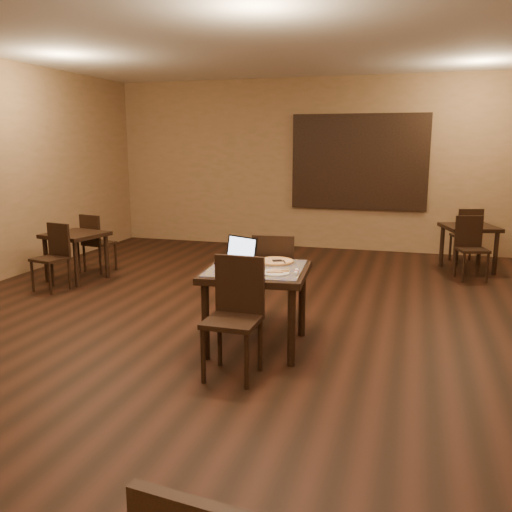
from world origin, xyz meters
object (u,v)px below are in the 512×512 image
(pizza_pan, at_px, (276,263))
(other_table_b_chair_near, at_px, (54,253))
(chair_main_near, at_px, (236,309))
(chair_main_far, at_px, (274,275))
(other_table_a, at_px, (469,233))
(other_table_a_chair_near, at_px, (470,244))
(other_table_b_chair_far, at_px, (95,240))
(other_table_b, at_px, (76,241))
(other_table_a_chair_far, at_px, (467,232))
(tiled_table, at_px, (257,279))
(laptop, at_px, (239,257))

(pizza_pan, xyz_separation_m, other_table_b_chair_near, (-3.21, 0.99, -0.28))
(pizza_pan, bearing_deg, chair_main_near, -97.89)
(chair_main_far, distance_m, other_table_a, 3.89)
(other_table_b_chair_near, bearing_deg, other_table_a, 38.47)
(other_table_a_chair_near, distance_m, other_table_b_chair_far, 5.38)
(chair_main_near, relative_size, other_table_a_chair_near, 1.11)
(chair_main_far, xyz_separation_m, other_table_b_chair_near, (-3.10, 0.61, -0.07))
(pizza_pan, height_order, other_table_a_chair_near, other_table_a_chair_near)
(other_table_b_chair_far, bearing_deg, other_table_a, -151.01)
(other_table_a, bearing_deg, other_table_b_chair_near, -169.46)
(other_table_b, bearing_deg, other_table_b_chair_near, -76.40)
(pizza_pan, distance_m, other_table_b, 3.56)
(pizza_pan, xyz_separation_m, other_table_b_chair_far, (-3.25, 1.99, -0.28))
(other_table_a_chair_far, bearing_deg, tiled_table, 47.43)
(tiled_table, height_order, other_table_a, tiled_table)
(laptop, bearing_deg, other_table_b_chair_near, -176.16)
(other_table_a_chair_near, height_order, other_table_b_chair_far, other_table_a_chair_near)
(laptop, relative_size, other_table_a_chair_near, 0.50)
(chair_main_far, bearing_deg, chair_main_near, 82.92)
(other_table_b_chair_near, bearing_deg, pizza_pan, -5.25)
(other_table_b, relative_size, other_table_b_chair_far, 0.98)
(other_table_b_chair_far, bearing_deg, pizza_pan, 160.30)
(other_table_a_chair_near, xyz_separation_m, other_table_a_chair_far, (0.04, 1.03, 0.00))
(chair_main_near, xyz_separation_m, laptop, (-0.20, 0.72, 0.28))
(tiled_table, relative_size, chair_main_far, 1.02)
(pizza_pan, bearing_deg, other_table_b, 155.24)
(chair_main_near, xyz_separation_m, other_table_a_chair_far, (2.18, 4.99, -0.05))
(tiled_table, distance_m, other_table_a, 4.43)
(pizza_pan, height_order, other_table_a, pizza_pan)
(chair_main_near, bearing_deg, other_table_b, 144.05)
(other_table_b, bearing_deg, other_table_a_chair_near, 28.97)
(other_table_a_chair_far, height_order, other_table_b, other_table_a_chair_far)
(other_table_a_chair_far, bearing_deg, other_table_b, 10.50)
(tiled_table, distance_m, other_table_b, 3.56)
(chair_main_near, relative_size, laptop, 2.24)
(other_table_a, bearing_deg, other_table_b_chair_far, -178.94)
(pizza_pan, distance_m, other_table_b_chair_near, 3.37)
(tiled_table, relative_size, other_table_a, 1.11)
(other_table_b_chair_near, bearing_deg, chair_main_far, 0.66)
(other_table_a, relative_size, other_table_b_chair_near, 1.05)
(chair_main_far, distance_m, other_table_b, 3.31)
(pizza_pan, height_order, other_table_b_chair_far, other_table_b_chair_far)
(laptop, distance_m, other_table_a_chair_far, 4.90)
(other_table_a_chair_far, xyz_separation_m, other_table_b_chair_near, (-5.27, -3.15, -0.01))
(tiled_table, relative_size, chair_main_near, 1.02)
(other_table_a, bearing_deg, other_table_a_chair_near, -108.48)
(chair_main_near, bearing_deg, other_table_b_chair_near, 150.28)
(other_table_a_chair_near, bearing_deg, other_table_b_chair_far, 175.87)
(pizza_pan, relative_size, other_table_a_chair_far, 0.41)
(other_table_b, distance_m, other_table_b_chair_far, 0.51)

